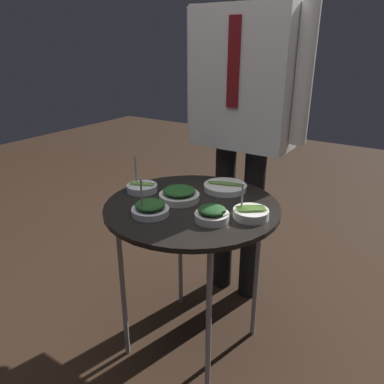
% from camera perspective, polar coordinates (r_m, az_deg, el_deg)
% --- Properties ---
extents(ground_plane, '(8.00, 8.00, 0.00)m').
position_cam_1_polar(ground_plane, '(1.80, -0.00, -21.92)').
color(ground_plane, black).
extents(serving_cart, '(0.67, 0.67, 0.68)m').
position_cam_1_polar(serving_cart, '(1.44, -0.00, -3.62)').
color(serving_cart, black).
rests_on(serving_cart, ground_plane).
extents(bowl_spinach_mid_right, '(0.13, 0.13, 0.15)m').
position_cam_1_polar(bowl_spinach_mid_right, '(1.34, -6.40, -2.51)').
color(bowl_spinach_mid_right, silver).
rests_on(bowl_spinach_mid_right, serving_cart).
extents(bowl_spinach_back_right, '(0.12, 0.12, 0.05)m').
position_cam_1_polar(bowl_spinach_back_right, '(1.29, 3.06, -3.41)').
color(bowl_spinach_back_right, silver).
rests_on(bowl_spinach_back_right, serving_cart).
extents(bowl_asparagus_back_left, '(0.18, 0.18, 0.03)m').
position_cam_1_polar(bowl_asparagus_back_left, '(1.56, 5.07, 0.76)').
color(bowl_asparagus_back_left, white).
rests_on(bowl_asparagus_back_left, serving_cart).
extents(bowl_asparagus_far_rim, '(0.12, 0.12, 0.12)m').
position_cam_1_polar(bowl_asparagus_far_rim, '(1.32, 8.95, -3.19)').
color(bowl_asparagus_far_rim, silver).
rests_on(bowl_asparagus_far_rim, serving_cart).
extents(bowl_asparagus_front_center, '(0.13, 0.13, 0.14)m').
position_cam_1_polar(bowl_asparagus_front_center, '(1.56, -7.57, 0.72)').
color(bowl_asparagus_front_center, silver).
rests_on(bowl_asparagus_front_center, serving_cart).
extents(bowl_spinach_near_rim, '(0.16, 0.16, 0.05)m').
position_cam_1_polar(bowl_spinach_near_rim, '(1.45, -1.96, -0.39)').
color(bowl_spinach_near_rim, silver).
rests_on(bowl_spinach_near_rim, serving_cart).
extents(waiter_figure, '(0.59, 0.22, 1.61)m').
position_cam_1_polar(waiter_figure, '(1.74, 7.90, 14.17)').
color(waiter_figure, black).
rests_on(waiter_figure, ground_plane).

